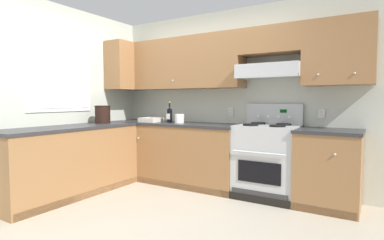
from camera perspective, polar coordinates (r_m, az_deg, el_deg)
The scene contains 10 objects.
ground_plane at distance 3.62m, azimuth -8.79°, elevation -16.54°, with size 7.04×7.04×0.00m, color #B2AA99.
wall_back at distance 4.50m, azimuth 7.81°, elevation 6.59°, with size 4.68×0.57×2.55m.
wall_left at distance 4.72m, azimuth -22.06°, elevation 4.57°, with size 0.47×4.00×2.55m.
counter_back_run at distance 4.45m, azimuth 2.26°, elevation -6.63°, with size 3.60×0.65×0.91m.
counter_left_run at distance 4.37m, azimuth -21.51°, elevation -7.06°, with size 0.63×1.91×0.91m.
stove at distance 4.10m, azimuth 13.64°, elevation -7.24°, with size 0.76×0.62×1.20m.
wine_bottle at distance 4.69m, azimuth -4.16°, elevation 1.05°, with size 0.08×0.08×0.32m.
bowl at distance 4.87m, azimuth -7.57°, elevation -0.09°, with size 0.30×0.28×0.07m.
bucket at distance 4.71m, azimuth -16.17°, elevation 1.07°, with size 0.23×0.23×0.26m.
paper_towel_roll at distance 4.57m, azimuth -2.35°, elevation 0.28°, with size 0.14×0.14×0.13m.
Camera 1 is at (2.20, -2.58, 1.24)m, focal length 28.89 mm.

